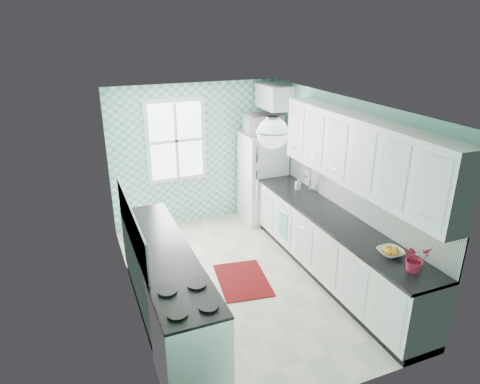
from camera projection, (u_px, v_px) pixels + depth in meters
name	position (u px, v px, depth m)	size (l,w,h in m)	color
floor	(243.00, 280.00, 6.12)	(3.00, 4.40, 0.02)	beige
ceiling	(244.00, 103.00, 5.19)	(3.00, 4.40, 0.02)	white
wall_back	(196.00, 155.00, 7.56)	(3.00, 0.02, 2.50)	#7BC6AD
wall_front	(340.00, 288.00, 3.75)	(3.00, 0.02, 2.50)	#7BC6AD
wall_left	(128.00, 217.00, 5.13)	(0.02, 4.40, 2.50)	#7BC6AD
wall_right	(340.00, 184.00, 6.19)	(0.02, 4.40, 2.50)	#7BC6AD
accent_wall	(196.00, 155.00, 7.54)	(3.00, 0.01, 2.50)	#5DC2A9
window	(176.00, 141.00, 7.28)	(1.04, 0.05, 1.44)	white
backsplash_right	(355.00, 197.00, 5.85)	(0.02, 3.60, 0.51)	white
backsplash_left	(131.00, 224.00, 5.09)	(0.02, 2.15, 0.51)	white
upper_cabinets_right	(360.00, 153.00, 5.37)	(0.33, 3.20, 0.90)	white
upper_cabinet_fridge	(273.00, 96.00, 7.32)	(0.40, 0.74, 0.40)	white
ceiling_light	(273.00, 133.00, 4.57)	(0.34, 0.34, 0.35)	silver
base_cabinets_right	(333.00, 249.00, 6.03)	(0.60, 3.60, 0.90)	white
countertop_right	(335.00, 219.00, 5.85)	(0.63, 3.60, 0.04)	black
base_cabinets_left	(159.00, 272.00, 5.46)	(0.60, 2.15, 0.90)	white
countertop_left	(158.00, 239.00, 5.30)	(0.63, 2.15, 0.04)	black
fridge	(262.00, 177.00, 7.73)	(0.71, 0.71, 1.63)	silver
stove	(190.00, 340.00, 4.22)	(0.64, 0.80, 0.97)	silver
sink	(300.00, 193.00, 6.70)	(0.49, 0.41, 0.53)	silver
rug	(243.00, 280.00, 6.09)	(0.68, 0.97, 0.02)	maroon
dish_towel	(283.00, 225.00, 6.68)	(0.02, 0.26, 0.39)	#59B199
fruit_bowl	(391.00, 252.00, 4.89)	(0.28, 0.28, 0.07)	white
potted_plant	(415.00, 258.00, 4.53)	(0.28, 0.24, 0.31)	#A62814
soap_bottle	(298.00, 184.00, 6.81)	(0.08, 0.08, 0.18)	#98B6CC
microwave	(264.00, 124.00, 7.37)	(0.61, 0.41, 0.34)	white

